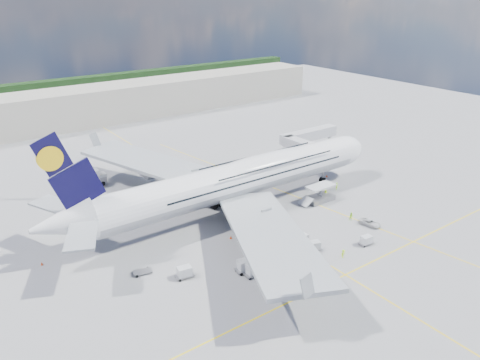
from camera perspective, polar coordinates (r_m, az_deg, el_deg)
ground at (r=91.53m, az=3.39°, el=-5.80°), size 300.00×300.00×0.00m
taxi_line_main at (r=91.53m, az=3.39°, el=-5.80°), size 0.25×220.00×0.01m
taxi_line_cross at (r=79.36m, az=12.72°, el=-11.20°), size 120.00×0.25×0.01m
taxi_line_diag at (r=106.59m, az=5.84°, el=-1.63°), size 14.16×99.06×0.01m
airliner at (r=95.91m, az=-0.16°, el=0.14°), size 77.26×79.15×23.71m
jet_bridge at (r=121.80m, az=8.16°, el=4.80°), size 18.80×12.10×8.50m
cargo_loader at (r=103.24m, az=9.65°, el=-1.91°), size 8.53×3.20×3.67m
terminal at (r=169.42m, az=-17.51°, el=8.68°), size 180.00×16.00×12.00m
tree_line at (r=225.27m, az=-11.63°, el=11.92°), size 160.00×6.00×8.00m
dolly_row_a at (r=76.88m, az=1.69°, el=-10.78°), size 3.42×1.99×2.10m
dolly_row_b at (r=76.83m, az=-6.79°, el=-11.06°), size 3.26×2.12×1.91m
dolly_row_c at (r=77.75m, az=0.71°, el=-10.33°), size 3.69×2.44×2.16m
dolly_back at (r=79.25m, az=-11.82°, el=-10.88°), size 3.30×2.29×0.44m
dolly_nose_far at (r=88.28m, az=15.14°, el=-7.08°), size 2.83×1.71×1.70m
dolly_nose_near at (r=84.43m, az=8.98°, el=-7.92°), size 3.18×2.39×1.79m
baggage_tug at (r=86.50m, az=7.35°, el=-7.12°), size 3.10×1.51×1.91m
catering_truck_inner at (r=107.30m, az=-6.35°, el=-0.27°), size 7.86×4.22×4.44m
catering_truck_outer at (r=114.55m, az=-17.67°, el=0.14°), size 6.76×2.71×4.01m
service_van at (r=95.32m, az=15.57°, el=-5.05°), size 2.67×4.52×1.18m
crew_nose at (r=109.90m, az=11.71°, el=-0.74°), size 0.75×0.61×1.78m
crew_loader at (r=96.19m, az=13.41°, el=-4.36°), size 1.09×1.03×1.78m
crew_wing at (r=79.23m, az=3.10°, el=-9.99°), size 0.67×1.01×1.60m
crew_van at (r=105.55m, az=10.40°, el=-1.64°), size 0.99×0.99×1.74m
crew_tug at (r=83.38m, az=12.48°, el=-8.78°), size 1.01×0.59×1.54m
cone_nose at (r=117.06m, az=10.54°, el=0.51°), size 0.50×0.50×0.64m
cone_wing_left_inner at (r=103.59m, az=-8.01°, el=-2.30°), size 0.49×0.49×0.63m
cone_wing_left_outer at (r=107.53m, az=-11.20°, el=-1.59°), size 0.41×0.41×0.53m
cone_wing_right_inner at (r=87.44m, az=-1.12°, el=-6.99°), size 0.49×0.49×0.62m
cone_wing_right_outer at (r=75.29m, az=5.32°, el=-12.46°), size 0.46×0.46×0.58m
cone_tail at (r=86.46m, az=-23.01°, el=-9.36°), size 0.44×0.44×0.56m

